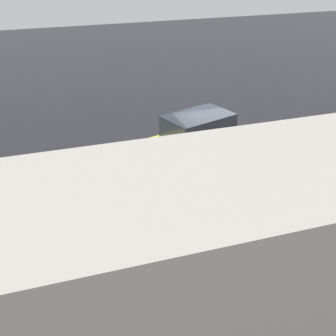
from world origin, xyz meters
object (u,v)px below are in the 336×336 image
at_px(pedestrian, 90,200).
at_px(fire_hydrant, 128,204).
at_px(sign_post, 140,195).
at_px(moving_hatchback, 193,143).

bearing_deg(pedestrian, fire_hydrant, -162.97).
relative_size(fire_hydrant, pedestrian, 0.50).
distance_m(pedestrian, sign_post, 1.77).
bearing_deg(moving_hatchback, fire_hydrant, 36.99).
height_order(pedestrian, sign_post, sign_post).
height_order(fire_hydrant, pedestrian, pedestrian).
relative_size(moving_hatchback, sign_post, 1.76).
height_order(moving_hatchback, pedestrian, moving_hatchback).
xyz_separation_m(moving_hatchback, fire_hydrant, (3.01, 2.26, -0.63)).
distance_m(moving_hatchback, sign_post, 4.90).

